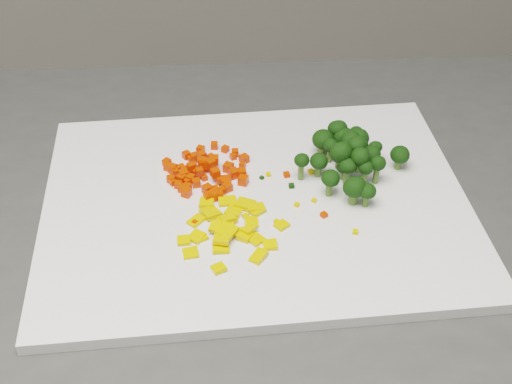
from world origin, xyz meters
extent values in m
cube|color=white|center=(0.19, 0.27, 0.91)|extent=(0.47, 0.38, 0.01)
cube|color=#F02702|center=(0.13, 0.33, 0.91)|extent=(0.01, 0.01, 0.01)
cube|color=#F02702|center=(0.11, 0.33, 0.91)|extent=(0.01, 0.01, 0.01)
cube|color=#F02702|center=(0.12, 0.34, 0.91)|extent=(0.01, 0.01, 0.01)
cube|color=#F02702|center=(0.15, 0.34, 0.92)|extent=(0.01, 0.01, 0.01)
cube|color=#F02702|center=(0.16, 0.30, 0.92)|extent=(0.01, 0.01, 0.01)
cube|color=#F02702|center=(0.11, 0.31, 0.92)|extent=(0.01, 0.01, 0.01)
cube|color=#F02702|center=(0.14, 0.30, 0.92)|extent=(0.01, 0.01, 0.01)
cube|color=#F02702|center=(0.16, 0.31, 0.92)|extent=(0.01, 0.01, 0.01)
cube|color=#F02702|center=(0.17, 0.33, 0.92)|extent=(0.01, 0.01, 0.01)
cube|color=#F02702|center=(0.17, 0.37, 0.92)|extent=(0.01, 0.01, 0.01)
cube|color=#F02702|center=(0.14, 0.35, 0.92)|extent=(0.01, 0.01, 0.01)
cube|color=#F02702|center=(0.16, 0.30, 0.92)|extent=(0.01, 0.01, 0.01)
cube|color=#F02702|center=(0.15, 0.28, 0.92)|extent=(0.01, 0.01, 0.01)
cube|color=#F02702|center=(0.14, 0.34, 0.92)|extent=(0.01, 0.01, 0.01)
cube|color=#F02702|center=(0.15, 0.34, 0.92)|extent=(0.01, 0.01, 0.01)
cube|color=#F02702|center=(0.12, 0.32, 0.92)|extent=(0.01, 0.01, 0.01)
cube|color=#F02702|center=(0.11, 0.35, 0.92)|extent=(0.01, 0.01, 0.01)
cube|color=#F02702|center=(0.15, 0.29, 0.92)|extent=(0.01, 0.01, 0.01)
cube|color=#F02702|center=(0.12, 0.34, 0.91)|extent=(0.01, 0.01, 0.01)
cube|color=#F02702|center=(0.18, 0.35, 0.91)|extent=(0.01, 0.01, 0.01)
cube|color=#F02702|center=(0.13, 0.36, 0.92)|extent=(0.01, 0.01, 0.01)
cube|color=#F02702|center=(0.16, 0.35, 0.92)|extent=(0.01, 0.01, 0.01)
cube|color=#F02702|center=(0.12, 0.30, 0.92)|extent=(0.01, 0.01, 0.01)
cube|color=#F02702|center=(0.15, 0.28, 0.92)|extent=(0.01, 0.01, 0.01)
cube|color=#F02702|center=(0.13, 0.36, 0.91)|extent=(0.01, 0.01, 0.01)
cube|color=#F02702|center=(0.13, 0.33, 0.92)|extent=(0.01, 0.01, 0.01)
cube|color=#F02702|center=(0.14, 0.32, 0.91)|extent=(0.01, 0.01, 0.01)
cube|color=#F02702|center=(0.19, 0.34, 0.92)|extent=(0.01, 0.01, 0.01)
cube|color=#F02702|center=(0.15, 0.37, 0.92)|extent=(0.01, 0.01, 0.01)
cube|color=#F02702|center=(0.13, 0.33, 0.92)|extent=(0.01, 0.01, 0.01)
cube|color=#F02702|center=(0.16, 0.29, 0.92)|extent=(0.01, 0.01, 0.01)
cube|color=#F02702|center=(0.13, 0.31, 0.92)|extent=(0.01, 0.01, 0.01)
cube|color=#F02702|center=(0.11, 0.34, 0.92)|extent=(0.01, 0.01, 0.01)
cube|color=#F02702|center=(0.14, 0.33, 0.92)|extent=(0.01, 0.01, 0.01)
cube|color=#F02702|center=(0.18, 0.32, 0.92)|extent=(0.01, 0.01, 0.01)
cube|color=#F02702|center=(0.15, 0.33, 0.92)|extent=(0.01, 0.01, 0.01)
cube|color=#F02702|center=(0.15, 0.34, 0.92)|extent=(0.01, 0.01, 0.01)
cube|color=#F02702|center=(0.15, 0.31, 0.92)|extent=(0.01, 0.01, 0.01)
cube|color=#F02702|center=(0.19, 0.33, 0.91)|extent=(0.01, 0.01, 0.01)
cube|color=#F02702|center=(0.13, 0.32, 0.92)|extent=(0.01, 0.01, 0.01)
cube|color=#F02702|center=(0.12, 0.33, 0.92)|extent=(0.01, 0.01, 0.01)
cube|color=#F02702|center=(0.18, 0.32, 0.92)|extent=(0.01, 0.01, 0.01)
cube|color=#F02702|center=(0.15, 0.33, 0.92)|extent=(0.01, 0.01, 0.01)
cube|color=#F02702|center=(0.11, 0.32, 0.92)|extent=(0.01, 0.01, 0.01)
cube|color=#F02702|center=(0.15, 0.29, 0.91)|extent=(0.01, 0.01, 0.01)
cube|color=#F02702|center=(0.11, 0.34, 0.92)|extent=(0.01, 0.01, 0.01)
cube|color=#F02702|center=(0.16, 0.37, 0.92)|extent=(0.01, 0.01, 0.01)
cube|color=#F02702|center=(0.11, 0.32, 0.92)|extent=(0.01, 0.01, 0.01)
cube|color=#F02702|center=(0.15, 0.33, 0.92)|extent=(0.01, 0.01, 0.01)
cube|color=#F02702|center=(0.17, 0.31, 0.91)|extent=(0.01, 0.01, 0.01)
cube|color=#F02702|center=(0.18, 0.30, 0.92)|extent=(0.01, 0.01, 0.01)
cube|color=#F02702|center=(0.16, 0.31, 0.91)|extent=(0.01, 0.01, 0.01)
cube|color=#F02702|center=(0.16, 0.34, 0.92)|extent=(0.01, 0.01, 0.01)
cube|color=#F02702|center=(0.18, 0.36, 0.92)|extent=(0.01, 0.01, 0.01)
cube|color=#F02702|center=(0.11, 0.32, 0.91)|extent=(0.01, 0.01, 0.01)
cube|color=#F02702|center=(0.11, 0.35, 0.92)|extent=(0.01, 0.01, 0.01)
cube|color=#F02702|center=(0.15, 0.34, 0.92)|extent=(0.01, 0.01, 0.01)
cube|color=#F02702|center=(0.12, 0.30, 0.92)|extent=(0.01, 0.01, 0.01)
cube|color=#F02702|center=(0.12, 0.32, 0.91)|extent=(0.01, 0.01, 0.01)
cube|color=#F02702|center=(0.12, 0.34, 0.92)|extent=(0.01, 0.01, 0.01)
cube|color=#F02702|center=(0.14, 0.36, 0.92)|extent=(0.01, 0.01, 0.01)
cube|color=#F02702|center=(0.14, 0.33, 0.92)|extent=(0.01, 0.01, 0.01)
cube|color=#F02702|center=(0.12, 0.30, 0.92)|extent=(0.01, 0.01, 0.01)
cube|color=#F02702|center=(0.14, 0.32, 0.92)|extent=(0.01, 0.01, 0.01)
cube|color=#F02702|center=(0.16, 0.30, 0.92)|extent=(0.01, 0.01, 0.01)
cube|color=#F02702|center=(0.14, 0.28, 0.92)|extent=(0.01, 0.01, 0.01)
cube|color=#EDB40C|center=(0.14, 0.26, 0.91)|extent=(0.02, 0.02, 0.01)
cube|color=#EDB40C|center=(0.17, 0.22, 0.91)|extent=(0.02, 0.02, 0.01)
cube|color=#EDB40C|center=(0.19, 0.20, 0.91)|extent=(0.02, 0.01, 0.01)
cube|color=#EDB40C|center=(0.11, 0.21, 0.91)|extent=(0.01, 0.01, 0.00)
cube|color=#EDB40C|center=(0.13, 0.23, 0.91)|extent=(0.02, 0.01, 0.00)
cube|color=#EDB40C|center=(0.11, 0.22, 0.91)|extent=(0.01, 0.01, 0.01)
cube|color=#EDB40C|center=(0.15, 0.24, 0.91)|extent=(0.02, 0.02, 0.01)
cube|color=#EDB40C|center=(0.14, 0.18, 0.91)|extent=(0.02, 0.02, 0.01)
cube|color=#EDB40C|center=(0.17, 0.26, 0.91)|extent=(0.02, 0.02, 0.01)
cube|color=#EDB40C|center=(0.18, 0.24, 0.91)|extent=(0.01, 0.02, 0.01)
cube|color=#EDB40C|center=(0.15, 0.23, 0.92)|extent=(0.02, 0.02, 0.01)
cube|color=#EDB40C|center=(0.17, 0.22, 0.91)|extent=(0.02, 0.02, 0.01)
cube|color=#EDB40C|center=(0.15, 0.22, 0.92)|extent=(0.03, 0.03, 0.01)
cube|color=#EDB40C|center=(0.14, 0.28, 0.91)|extent=(0.02, 0.02, 0.01)
cube|color=#EDB40C|center=(0.16, 0.25, 0.91)|extent=(0.02, 0.02, 0.01)
cube|color=#EDB40C|center=(0.19, 0.25, 0.91)|extent=(0.02, 0.02, 0.01)
cube|color=#EDB40C|center=(0.16, 0.24, 0.92)|extent=(0.02, 0.01, 0.01)
cube|color=#EDB40C|center=(0.18, 0.19, 0.91)|extent=(0.02, 0.02, 0.01)
cube|color=#EDB40C|center=(0.14, 0.21, 0.91)|extent=(0.02, 0.02, 0.01)
cube|color=#EDB40C|center=(0.18, 0.27, 0.91)|extent=(0.02, 0.02, 0.01)
cube|color=#EDB40C|center=(0.18, 0.21, 0.91)|extent=(0.02, 0.02, 0.00)
cube|color=#EDB40C|center=(0.15, 0.21, 0.92)|extent=(0.02, 0.02, 0.01)
cube|color=#EDB40C|center=(0.21, 0.23, 0.91)|extent=(0.02, 0.02, 0.00)
cube|color=#EDB40C|center=(0.12, 0.23, 0.91)|extent=(0.02, 0.02, 0.01)
cube|color=#EDB40C|center=(0.13, 0.25, 0.91)|extent=(0.02, 0.02, 0.00)
cube|color=#EDB40C|center=(0.16, 0.28, 0.91)|extent=(0.02, 0.02, 0.01)
cube|color=#EDB40C|center=(0.19, 0.26, 0.91)|extent=(0.02, 0.01, 0.01)
cube|color=#EDB40C|center=(0.17, 0.22, 0.92)|extent=(0.02, 0.02, 0.01)
cube|color=#EDB40C|center=(0.14, 0.23, 0.92)|extent=(0.01, 0.02, 0.01)
cube|color=#EDB40C|center=(0.20, 0.23, 0.91)|extent=(0.01, 0.01, 0.00)
cube|color=black|center=(0.23, 0.29, 0.91)|extent=(0.01, 0.01, 0.00)
cube|color=#F02702|center=(0.27, 0.32, 0.91)|extent=(0.01, 0.01, 0.01)
cube|color=#EDB40C|center=(0.26, 0.31, 0.91)|extent=(0.01, 0.01, 0.00)
cube|color=#EDB40C|center=(0.25, 0.26, 0.91)|extent=(0.01, 0.01, 0.00)
cube|color=black|center=(0.16, 0.31, 0.91)|extent=(0.01, 0.01, 0.00)
cube|color=black|center=(0.20, 0.31, 0.91)|extent=(0.01, 0.01, 0.00)
cube|color=#F02702|center=(0.23, 0.31, 0.91)|extent=(0.01, 0.01, 0.00)
cube|color=#F02702|center=(0.25, 0.23, 0.91)|extent=(0.01, 0.01, 0.00)
cube|color=#EDB40C|center=(0.23, 0.26, 0.91)|extent=(0.01, 0.01, 0.00)
cube|color=#F02702|center=(0.12, 0.25, 0.91)|extent=(0.01, 0.01, 0.00)
cube|color=black|center=(0.16, 0.25, 0.91)|extent=(0.01, 0.01, 0.00)
cube|color=black|center=(0.15, 0.24, 0.91)|extent=(0.01, 0.01, 0.00)
cube|color=#EDB40C|center=(0.17, 0.25, 0.91)|extent=(0.01, 0.01, 0.00)
cube|color=#EDB40C|center=(0.21, 0.31, 0.91)|extent=(0.01, 0.01, 0.00)
cube|color=#EDB40C|center=(0.28, 0.20, 0.91)|extent=(0.01, 0.01, 0.00)
camera|label=1|loc=(0.08, -0.29, 1.37)|focal=50.00mm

